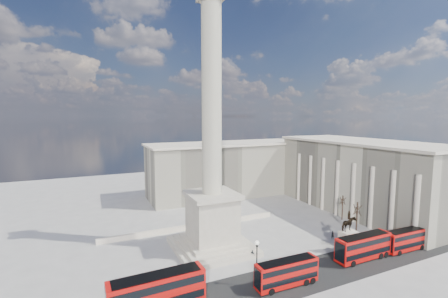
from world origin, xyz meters
TOP-DOWN VIEW (x-y plane):
  - ground at (0.00, 0.00)m, footprint 180.00×180.00m
  - asphalt_road at (5.00, -10.00)m, footprint 120.00×9.00m
  - nelsons_column at (0.00, 5.00)m, footprint 14.00×14.00m
  - balustrade_wall at (0.00, 16.00)m, footprint 40.00×0.60m
  - building_east at (45.00, 10.00)m, footprint 19.00×46.00m
  - building_northeast at (20.00, 40.00)m, footprint 51.00×17.00m
  - red_bus_a at (-13.25, -9.08)m, footprint 12.31×3.21m
  - red_bus_b at (5.22, -11.19)m, footprint 9.87×2.53m
  - red_bus_c at (22.28, -9.98)m, footprint 10.93×2.62m
  - red_bus_d at (32.77, -10.72)m, footprint 9.90×2.60m
  - victorian_lamp at (0.99, -9.62)m, footprint 0.61×0.61m
  - equestrian_statue at (21.81, -7.00)m, footprint 3.77×2.82m
  - bare_tree_near at (28.83, -2.64)m, footprint 1.80×1.80m
  - bare_tree_mid at (34.60, 6.64)m, footprint 1.66×1.66m
  - bare_tree_far at (40.14, 8.31)m, footprint 2.02×2.02m
  - pedestrian_walking at (24.02, -1.11)m, footprint 0.70×0.54m
  - pedestrian_standing at (33.80, -6.50)m, footprint 0.89×0.71m
  - pedestrian_crossing at (4.88, -1.71)m, footprint 0.72×1.00m

SIDE VIEW (x-z plane):
  - ground at x=0.00m, z-range 0.00..0.00m
  - asphalt_road at x=5.00m, z-range 0.00..0.01m
  - balustrade_wall at x=0.00m, z-range 0.00..1.10m
  - pedestrian_crossing at x=4.88m, z-range 0.00..1.57m
  - pedestrian_walking at x=24.02m, z-range 0.00..1.71m
  - pedestrian_standing at x=33.80m, z-range 0.00..1.75m
  - red_bus_b at x=5.22m, z-range 0.10..4.08m
  - red_bus_d at x=32.77m, z-range 0.10..4.09m
  - red_bus_c at x=22.28m, z-range 0.11..4.54m
  - red_bus_a at x=-13.25m, z-range 0.12..5.08m
  - equestrian_statue at x=21.81m, z-range -1.22..6.68m
  - victorian_lamp at x=0.99m, z-range 0.63..7.71m
  - bare_tree_mid at x=34.60m, z-range 1.81..8.09m
  - bare_tree_near at x=28.83m, z-range 2.27..10.17m
  - bare_tree_far at x=40.14m, z-range 2.38..10.63m
  - building_northeast at x=20.00m, z-range 0.02..16.62m
  - building_east at x=45.00m, z-range 0.02..18.62m
  - nelsons_column at x=0.00m, z-range -12.01..37.84m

